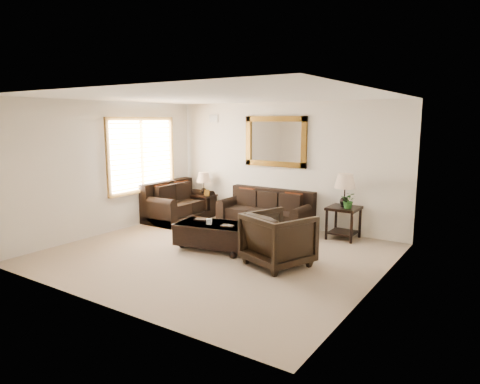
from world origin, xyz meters
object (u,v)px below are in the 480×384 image
Objects in this scene: loveseat at (177,206)px; end_table_right at (344,197)px; end_table_left at (204,188)px; coffee_table at (215,233)px; armchair at (278,237)px; sofa at (266,214)px.

end_table_right is (3.82, 0.59, 0.51)m from loveseat.
end_table_left is at bearing 179.22° from end_table_right.
armchair is (1.38, -0.15, 0.18)m from coffee_table.
end_table_right is 2.64m from coffee_table.
sofa is 1.86m from end_table_left.
end_table_right reaches higher than end_table_left.
coffee_table is at bearing -122.49° from loveseat.
loveseat reaches higher than coffee_table.
coffee_table is at bearing -89.52° from sofa.
loveseat is (-2.10, -0.53, 0.03)m from sofa.
sofa reaches higher than coffee_table.
armchair is (3.21, -2.14, -0.22)m from end_table_left.
end_table_left is at bearing -24.64° from loveseat.
sofa is 1.88m from coffee_table.
sofa is 1.80m from end_table_right.
sofa is 1.56× the size of end_table_right.
end_table_right is 1.35× the size of armchair.
coffee_table is (2.12, -1.35, -0.04)m from loveseat.
end_table_right reaches higher than armchair.
loveseat is at bearing 136.84° from coffee_table.
armchair is at bearing -98.69° from end_table_right.
loveseat is at bearing -114.64° from end_table_left.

